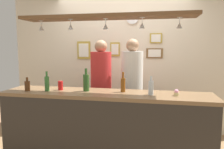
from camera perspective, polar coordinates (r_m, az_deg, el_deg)
The scene contains 22 objects.
back_wall at distance 4.13m, azimuth 2.69°, elevation 3.23°, with size 4.40×0.06×2.60m, color beige.
bar_counter at distance 2.70m, azimuth -2.54°, elevation -12.28°, with size 2.70×0.55×1.01m.
overhead_glass_rack at distance 2.77m, azimuth -1.66°, elevation 15.03°, with size 2.20×0.36×0.04m, color brown.
hanging_wineglass_far_left at distance 3.11m, azimuth -18.24°, elevation 11.75°, with size 0.07×0.07×0.13m.
hanging_wineglass_left at distance 2.85m, azimuth -10.93°, elevation 12.43°, with size 0.07×0.07×0.13m.
hanging_wineglass_center_left at distance 2.74m, azimuth -1.66°, elevation 12.77°, with size 0.07×0.07×0.13m.
hanging_wineglass_center at distance 2.66m, azimuth 7.98°, elevation 12.88°, with size 0.07×0.07×0.13m.
hanging_wineglass_center_right at distance 2.75m, azimuth 17.48°, elevation 12.43°, with size 0.07×0.07×0.13m.
person_left_red_shirt at distance 3.53m, azimuth -2.92°, elevation -1.88°, with size 0.34×0.34×1.70m.
person_right_white_patterned_shirt at distance 3.44m, azimuth 5.34°, elevation -1.98°, with size 0.34×0.34×1.72m.
bottle_champagne_green at distance 2.84m, azimuth -6.88°, elevation -2.03°, with size 0.08×0.08×0.30m.
bottle_beer_brown_stubby at distance 3.06m, azimuth -21.56°, elevation -2.73°, with size 0.07×0.07×0.18m.
bottle_beer_green_import at distance 2.96m, azimuth -16.88°, elevation -2.20°, with size 0.06×0.06×0.26m.
bottle_beer_amber_tall at distance 2.77m, azimuth 2.94°, elevation -2.60°, with size 0.06×0.06×0.26m.
bottle_soda_clear at distance 2.64m, azimuth 10.30°, elevation -3.38°, with size 0.06×0.06×0.23m.
drink_can at distance 2.98m, azimuth -13.51°, elevation -2.86°, with size 0.07×0.07×0.12m, color red.
cupcake at distance 2.67m, azimuth 16.71°, elevation -4.67°, with size 0.06×0.06×0.08m.
picture_frame_upper_small at distance 4.04m, azimuth 11.57°, elevation 9.42°, with size 0.22×0.02×0.18m.
picture_frame_crest at distance 4.10m, azimuth 0.80°, elevation 6.72°, with size 0.18×0.02×0.26m.
picture_frame_lower_pair at distance 4.04m, azimuth 11.21°, elevation 5.57°, with size 0.30×0.02×0.18m.
picture_frame_caricature at distance 4.26m, azimuth -7.51°, elevation 6.42°, with size 0.26×0.02×0.34m.
wall_clock at distance 4.08m, azimuth 5.45°, elevation 14.71°, with size 0.22×0.22×0.03m, color white.
Camera 1 is at (0.61, -2.98, 1.58)m, focal length 34.45 mm.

